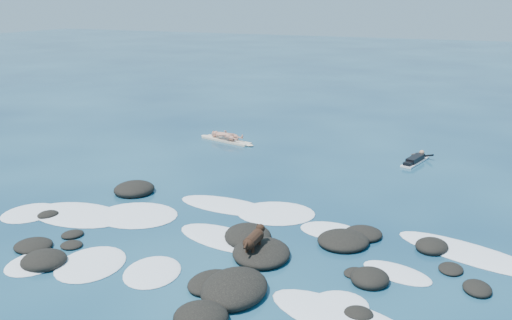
% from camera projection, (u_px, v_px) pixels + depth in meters
% --- Properties ---
extents(ground, '(160.00, 160.00, 0.00)m').
position_uv_depth(ground, '(236.00, 231.00, 16.20)').
color(ground, '#0A2642').
rests_on(ground, ground).
extents(reef_rocks, '(12.95, 7.35, 0.56)m').
position_uv_depth(reef_rocks, '(235.00, 252.00, 14.61)').
color(reef_rocks, black).
rests_on(reef_rocks, ground).
extents(breaking_foam, '(15.39, 7.82, 0.12)m').
position_uv_depth(breaking_foam, '(217.00, 239.00, 15.61)').
color(breaking_foam, white).
rests_on(breaking_foam, ground).
extents(standing_surfer_rig, '(3.13, 1.17, 1.80)m').
position_uv_depth(standing_surfer_rig, '(226.00, 126.00, 25.97)').
color(standing_surfer_rig, beige).
rests_on(standing_surfer_rig, ground).
extents(paddling_surfer_rig, '(1.05, 2.17, 0.38)m').
position_uv_depth(paddling_surfer_rig, '(416.00, 160.00, 22.78)').
color(paddling_surfer_rig, silver).
rests_on(paddling_surfer_rig, ground).
extents(dog, '(0.35, 1.27, 0.81)m').
position_uv_depth(dog, '(254.00, 239.00, 14.36)').
color(dog, black).
rests_on(dog, ground).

